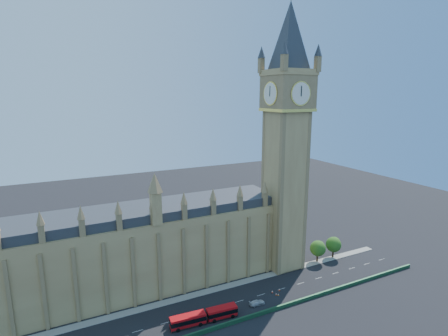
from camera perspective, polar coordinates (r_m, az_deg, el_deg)
name	(u,v)px	position (r m, az deg, el deg)	size (l,w,h in m)	color
ground	(204,311)	(113.14, -3.22, -22.35)	(400.00, 400.00, 0.00)	black
palace_westminster	(104,256)	(119.69, -19.07, -13.37)	(120.00, 20.00, 28.00)	#99784A
elizabeth_tower	(287,121)	(125.13, 10.19, 7.53)	(20.59, 20.59, 105.00)	#99784A
bridge_parapet	(217,327)	(106.07, -1.11, -24.56)	(160.00, 0.60, 1.20)	#1E4C2D
kerb_north	(193,295)	(120.50, -5.11, -19.99)	(160.00, 3.00, 0.16)	gray
tree_east_near	(318,248)	(143.08, 15.12, -12.47)	(6.00, 6.00, 8.50)	#382619
tree_east_far	(334,244)	(148.16, 17.49, -11.75)	(6.00, 6.00, 8.50)	#382619
red_bus	(204,317)	(108.03, -3.26, -23.06)	(19.90, 4.45, 3.36)	red
car_grey	(217,312)	(111.34, -1.20, -22.50)	(1.73, 4.29, 1.46)	#45484D
car_silver	(222,313)	(111.25, -0.32, -22.53)	(1.54, 4.43, 1.46)	#AEB2B6
car_white	(257,303)	(115.92, 5.42, -21.03)	(2.03, 4.99, 1.45)	silver
cone_a	(278,295)	(121.26, 8.87, -19.74)	(0.49, 0.49, 0.64)	black
cone_b	(272,292)	(122.25, 7.89, -19.38)	(0.57, 0.57, 0.80)	black
cone_c	(279,290)	(123.74, 9.03, -19.02)	(0.49, 0.49, 0.74)	black
cone_d	(276,294)	(121.25, 8.51, -19.71)	(0.54, 0.54, 0.71)	black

